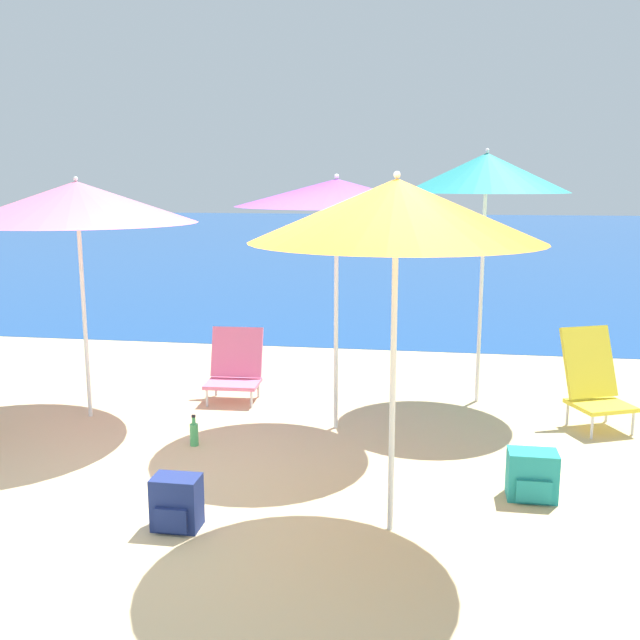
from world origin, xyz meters
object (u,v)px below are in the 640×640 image
at_px(beach_chair_yellow, 593,380).
at_px(backpack_teal, 532,476).
at_px(beach_umbrella_teal, 486,173).
at_px(beach_chair_pink, 235,366).
at_px(seagull, 595,375).
at_px(beach_umbrella_orange, 396,211).
at_px(water_bottle, 194,434).
at_px(backpack_navy, 177,503).
at_px(beach_umbrella_purple, 337,193).
at_px(beach_umbrella_pink, 77,202).

height_order(beach_chair_yellow, backpack_teal, beach_chair_yellow).
xyz_separation_m(beach_umbrella_teal, beach_chair_yellow, (0.96, -0.57, -1.78)).
bearing_deg(beach_chair_pink, backpack_teal, -38.72).
height_order(beach_chair_yellow, seagull, beach_chair_yellow).
relative_size(beach_umbrella_orange, beach_chair_yellow, 2.53).
distance_m(beach_chair_yellow, water_bottle, 3.48).
height_order(backpack_teal, water_bottle, backpack_teal).
bearing_deg(backpack_navy, beach_umbrella_purple, 69.94).
xyz_separation_m(beach_umbrella_teal, beach_umbrella_pink, (-3.54, -1.03, -0.25)).
height_order(beach_umbrella_teal, beach_umbrella_orange, beach_umbrella_teal).
xyz_separation_m(beach_umbrella_pink, beach_chair_pink, (1.17, 0.74, -1.62)).
xyz_separation_m(beach_umbrella_teal, seagull, (1.25, 0.64, -2.06)).
height_order(beach_umbrella_purple, water_bottle, beach_umbrella_purple).
relative_size(beach_chair_pink, backpack_navy, 2.08).
height_order(beach_umbrella_teal, beach_umbrella_pink, beach_umbrella_teal).
bearing_deg(backpack_teal, beach_chair_pink, 143.87).
xyz_separation_m(beach_umbrella_teal, beach_umbrella_orange, (-0.68, -2.77, -0.24)).
bearing_deg(beach_chair_yellow, beach_umbrella_purple, 167.22).
bearing_deg(seagull, beach_umbrella_purple, -147.15).
bearing_deg(water_bottle, backpack_navy, -75.39).
bearing_deg(beach_umbrella_teal, beach_umbrella_orange, -103.82).
relative_size(beach_umbrella_pink, beach_chair_pink, 3.11).
bearing_deg(beach_umbrella_orange, seagull, 60.55).
distance_m(beach_umbrella_purple, beach_chair_yellow, 2.78).
height_order(beach_umbrella_pink, beach_umbrella_orange, beach_umbrella_orange).
distance_m(beach_umbrella_pink, beach_umbrella_orange, 3.35).
height_order(beach_umbrella_purple, backpack_navy, beach_umbrella_purple).
xyz_separation_m(beach_umbrella_teal, backpack_navy, (-1.99, -2.97, -2.03)).
xyz_separation_m(beach_umbrella_orange, backpack_navy, (-1.31, -0.19, -1.79)).
distance_m(beach_chair_pink, seagull, 3.73).
height_order(backpack_teal, seagull, backpack_teal).
distance_m(water_bottle, seagull, 4.23).
bearing_deg(backpack_teal, beach_umbrella_teal, 96.27).
distance_m(backpack_teal, seagull, 3.00).
bearing_deg(beach_umbrella_pink, beach_umbrella_teal, 16.19).
height_order(beach_umbrella_purple, seagull, beach_umbrella_purple).
relative_size(backpack_navy, seagull, 1.24).
bearing_deg(beach_umbrella_pink, beach_umbrella_purple, 1.19).
xyz_separation_m(beach_chair_pink, backpack_teal, (2.61, -1.90, -0.16)).
bearing_deg(backpack_navy, seagull, 48.10).
relative_size(water_bottle, seagull, 0.96).
relative_size(backpack_teal, water_bottle, 1.29).
xyz_separation_m(beach_umbrella_pink, backpack_teal, (3.78, -1.16, -1.78)).
relative_size(beach_chair_yellow, water_bottle, 3.34).
height_order(beach_umbrella_purple, beach_chair_pink, beach_umbrella_purple).
distance_m(backpack_teal, water_bottle, 2.66).
bearing_deg(beach_umbrella_orange, beach_umbrella_teal, 76.18).
xyz_separation_m(beach_umbrella_purple, beach_chair_pink, (-1.10, 0.70, -1.70)).
height_order(beach_umbrella_orange, water_bottle, beach_umbrella_orange).
xyz_separation_m(beach_chair_yellow, seagull, (0.29, 1.21, -0.28)).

